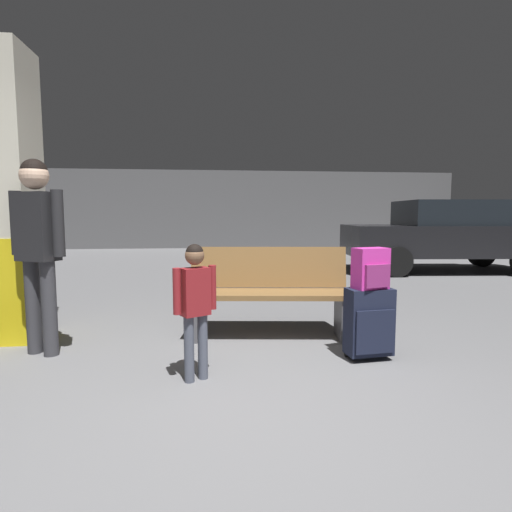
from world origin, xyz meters
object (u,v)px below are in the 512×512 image
at_px(bench, 269,292).
at_px(structural_pillar, 4,198).
at_px(suitcase, 369,322).
at_px(adult, 37,236).
at_px(parked_car_side, 446,234).
at_px(child, 195,297).
at_px(backpack_bright, 371,269).

bearing_deg(bench, structural_pillar, 175.69).
distance_m(structural_pillar, suitcase, 3.58).
distance_m(adult, parked_car_side, 7.99).
relative_size(structural_pillar, child, 2.76).
relative_size(bench, suitcase, 2.73).
height_order(suitcase, backpack_bright, backpack_bright).
bearing_deg(parked_car_side, bench, -135.71).
bearing_deg(adult, backpack_bright, -8.92).
height_order(bench, adult, adult).
height_order(adult, parked_car_side, adult).
height_order(child, adult, adult).
bearing_deg(parked_car_side, backpack_bright, -125.89).
bearing_deg(child, structural_pillar, 145.89).
height_order(backpack_bright, parked_car_side, parked_car_side).
xyz_separation_m(backpack_bright, parked_car_side, (3.69, 5.10, 0.03)).
bearing_deg(suitcase, bench, 134.06).
relative_size(adult, parked_car_side, 0.40).
height_order(child, parked_car_side, parked_car_side).
bearing_deg(adult, structural_pillar, 133.36).
xyz_separation_m(backpack_bright, adult, (-2.79, 0.44, 0.27)).
distance_m(bench, suitcase, 1.08).
bearing_deg(structural_pillar, parked_car_side, 30.68).
height_order(structural_pillar, backpack_bright, structural_pillar).
bearing_deg(adult, bench, 9.27).
distance_m(structural_pillar, bench, 2.71).
relative_size(bench, backpack_bright, 4.85).
height_order(structural_pillar, parked_car_side, structural_pillar).
bearing_deg(bench, child, -122.99).
relative_size(child, adult, 0.60).
relative_size(suitcase, adult, 0.36).
xyz_separation_m(suitcase, child, (-1.44, -0.29, 0.30)).
relative_size(suitcase, child, 0.60).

